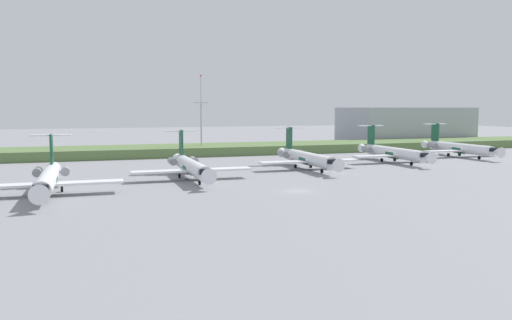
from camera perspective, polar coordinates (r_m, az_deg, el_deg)
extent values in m
plane|color=gray|center=(112.14, -1.27, -1.13)|extent=(500.00, 500.00, 0.00)
cube|color=#597542|center=(151.38, -5.77, 1.15)|extent=(320.00, 20.00, 2.59)
cylinder|color=white|center=(86.40, -22.20, -2.02)|extent=(2.70, 24.00, 2.70)
cone|color=white|center=(73.08, -22.93, -3.42)|extent=(2.70, 3.00, 2.70)
cone|color=white|center=(100.26, -21.65, -0.96)|extent=(2.30, 4.00, 2.29)
cube|color=black|center=(74.88, -22.83, -2.84)|extent=(2.03, 1.80, 0.90)
cylinder|color=#195138|center=(86.42, -22.20, -2.12)|extent=(2.76, 3.60, 2.76)
cube|color=white|center=(86.13, -26.16, -2.62)|extent=(11.00, 3.20, 0.36)
cube|color=white|center=(85.26, -18.27, -2.39)|extent=(11.00, 3.20, 0.36)
cube|color=#195138|center=(96.91, -21.84, 1.15)|extent=(0.36, 3.20, 5.20)
cube|color=white|center=(97.06, -21.89, 2.58)|extent=(6.80, 1.80, 0.24)
cylinder|color=gray|center=(95.66, -23.17, -1.21)|extent=(1.50, 3.40, 1.50)
cylinder|color=gray|center=(95.36, -20.48, -1.13)|extent=(1.50, 3.40, 1.50)
cylinder|color=gray|center=(79.27, -22.53, -3.77)|extent=(0.20, 0.20, 0.65)
cylinder|color=black|center=(79.36, -22.52, -4.16)|extent=(0.30, 0.90, 0.90)
cylinder|color=black|center=(89.20, -23.26, -3.13)|extent=(0.35, 0.90, 0.90)
cylinder|color=black|center=(88.93, -20.82, -3.06)|extent=(0.35, 0.90, 0.90)
cylinder|color=white|center=(98.17, -7.22, -0.73)|extent=(2.70, 24.00, 2.70)
cone|color=white|center=(85.05, -5.49, -1.73)|extent=(2.70, 3.00, 2.70)
cone|color=white|center=(111.87, -8.58, 0.05)|extent=(2.30, 4.00, 2.29)
cube|color=black|center=(86.83, -5.77, -1.26)|extent=(2.02, 1.80, 0.90)
cylinder|color=#195138|center=(98.18, -7.22, -0.82)|extent=(2.76, 3.60, 2.76)
cube|color=white|center=(96.32, -10.55, -1.28)|extent=(11.00, 3.20, 0.36)
cube|color=white|center=(98.55, -3.73, -1.03)|extent=(11.00, 3.20, 0.36)
cube|color=#195138|center=(108.59, -8.35, 1.97)|extent=(0.36, 3.20, 5.20)
cube|color=white|center=(108.75, -8.40, 3.25)|extent=(6.80, 1.80, 0.24)
cylinder|color=gray|center=(106.78, -9.35, -0.13)|extent=(1.50, 3.40, 1.50)
cylinder|color=gray|center=(107.55, -6.98, -0.05)|extent=(1.50, 3.40, 1.50)
cylinder|color=gray|center=(91.11, -6.32, -2.15)|extent=(0.20, 0.20, 0.65)
cylinder|color=black|center=(91.19, -6.32, -2.49)|extent=(0.30, 0.90, 0.90)
cylinder|color=black|center=(100.42, -8.53, -1.75)|extent=(0.35, 0.90, 0.90)
cylinder|color=black|center=(101.12, -6.41, -1.67)|extent=(0.35, 0.90, 0.90)
cylinder|color=white|center=(114.13, 5.76, 0.20)|extent=(2.70, 24.00, 2.70)
cone|color=white|center=(102.01, 8.83, -0.51)|extent=(2.70, 3.00, 2.70)
cone|color=white|center=(127.00, 3.20, 0.80)|extent=(2.29, 4.00, 2.29)
cube|color=black|center=(103.64, 8.36, -0.14)|extent=(2.03, 1.80, 0.90)
cylinder|color=#195138|center=(114.15, 5.76, 0.13)|extent=(2.76, 3.60, 2.76)
cube|color=white|center=(111.02, 3.18, -0.25)|extent=(11.00, 3.20, 0.36)
cube|color=white|center=(115.81, 8.63, -0.05)|extent=(11.00, 3.20, 0.36)
cube|color=#195138|center=(123.93, 3.72, 2.50)|extent=(0.36, 3.20, 5.20)
cube|color=white|center=(124.09, 3.67, 3.61)|extent=(6.80, 1.80, 0.24)
cylinder|color=gray|center=(121.71, 3.04, 0.67)|extent=(1.50, 3.40, 1.50)
cylinder|color=gray|center=(123.41, 4.99, 0.73)|extent=(1.50, 3.40, 1.50)
cylinder|color=gray|center=(107.57, 7.36, -0.94)|extent=(0.20, 0.20, 0.65)
cylinder|color=black|center=(107.64, 7.35, -1.23)|extent=(0.30, 0.90, 0.90)
cylinder|color=black|center=(115.79, 4.41, -0.70)|extent=(0.35, 0.90, 0.90)
cylinder|color=black|center=(117.29, 6.12, -0.63)|extent=(0.35, 0.90, 0.90)
cylinder|color=white|center=(132.16, 15.11, 0.80)|extent=(2.70, 24.00, 2.70)
cone|color=white|center=(121.15, 18.61, 0.25)|extent=(2.70, 3.00, 2.70)
cone|color=white|center=(144.02, 12.06, 1.28)|extent=(2.30, 4.00, 2.29)
cube|color=black|center=(122.62, 18.08, 0.56)|extent=(2.03, 1.80, 0.90)
cylinder|color=#195138|center=(132.17, 15.11, 0.74)|extent=(2.76, 3.60, 2.76)
cube|color=white|center=(128.22, 13.14, 0.43)|extent=(11.00, 3.20, 0.36)
cube|color=white|center=(134.72, 17.44, 0.57)|extent=(11.00, 3.20, 0.36)
cube|color=#195138|center=(141.19, 12.71, 2.78)|extent=(0.36, 3.20, 5.20)
cube|color=white|center=(141.34, 12.67, 3.76)|extent=(6.80, 1.80, 0.24)
cylinder|color=gray|center=(138.75, 12.26, 1.18)|extent=(1.50, 3.40, 1.50)
cylinder|color=gray|center=(141.07, 13.83, 1.22)|extent=(1.50, 3.40, 1.50)
cylinder|color=gray|center=(126.17, 16.94, -0.15)|extent=(0.20, 0.20, 0.65)
cylinder|color=black|center=(126.22, 16.94, -0.39)|extent=(0.30, 0.90, 0.90)
cylinder|color=black|center=(133.33, 13.84, 0.01)|extent=(0.35, 0.90, 0.90)
cylinder|color=black|center=(135.38, 15.21, 0.06)|extent=(0.35, 0.90, 0.90)
cylinder|color=white|center=(153.02, 21.80, 1.25)|extent=(2.70, 24.00, 2.70)
cone|color=white|center=(142.97, 25.27, 0.81)|extent=(2.70, 3.00, 2.70)
cone|color=white|center=(163.96, 18.67, 1.64)|extent=(2.29, 4.00, 2.29)
cube|color=black|center=(144.31, 24.76, 1.06)|extent=(2.03, 1.80, 0.90)
cylinder|color=#195138|center=(153.03, 21.80, 1.19)|extent=(2.76, 3.60, 2.76)
cube|color=white|center=(148.57, 20.29, 0.94)|extent=(11.00, 3.20, 0.36)
cube|color=white|center=(156.17, 23.69, 1.03)|extent=(11.00, 3.20, 0.36)
cube|color=#195138|center=(161.35, 19.35, 2.96)|extent=(0.36, 3.20, 5.20)
cube|color=white|center=(161.50, 19.31, 3.82)|extent=(6.80, 1.80, 0.24)
cylinder|color=gray|center=(158.77, 19.05, 1.57)|extent=(1.50, 3.40, 1.50)
cylinder|color=gray|center=(161.53, 20.33, 1.59)|extent=(1.50, 3.40, 1.50)
cylinder|color=gray|center=(147.53, 23.63, 0.45)|extent=(0.20, 0.20, 0.65)
cylinder|color=black|center=(147.58, 23.62, 0.24)|extent=(0.30, 0.90, 0.90)
cylinder|color=black|center=(153.82, 20.66, 0.56)|extent=(0.35, 0.90, 0.90)
cylinder|color=black|center=(156.23, 21.74, 0.60)|extent=(0.35, 0.90, 0.90)
cylinder|color=#B2B2B7|center=(150.29, -6.12, 3.43)|extent=(0.50, 0.50, 14.70)
cylinder|color=#B2B2B7|center=(150.24, -6.17, 7.74)|extent=(0.28, 0.28, 7.91)
cube|color=#B2B2B7|center=(150.16, -6.15, 6.38)|extent=(4.40, 0.20, 0.20)
sphere|color=red|center=(150.44, -6.19, 9.34)|extent=(0.50, 0.50, 0.50)
cube|color=#9EA3AD|center=(208.07, 16.21, 3.75)|extent=(46.48, 27.42, 13.65)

